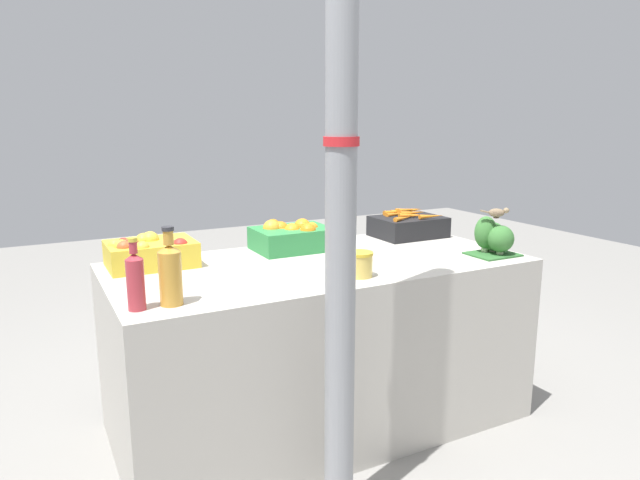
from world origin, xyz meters
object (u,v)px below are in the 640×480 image
at_px(broccoli_pile, 493,237).
at_px(juice_bottle_ruby, 135,280).
at_px(support_pole, 341,156).
at_px(carrot_crate, 408,225).
at_px(pickle_jar, 359,264).
at_px(juice_bottle_amber, 170,273).
at_px(orange_crate, 292,236).
at_px(apple_crate, 148,252).
at_px(sparrow_bird, 498,212).

relative_size(broccoli_pile, juice_bottle_ruby, 0.88).
xyz_separation_m(support_pole, carrot_crate, (0.95, 0.91, -0.46)).
bearing_deg(pickle_jar, support_pole, -130.12).
xyz_separation_m(carrot_crate, juice_bottle_amber, (-1.44, -0.58, 0.05)).
bearing_deg(juice_bottle_ruby, orange_crate, 34.56).
xyz_separation_m(support_pole, apple_crate, (-0.45, 0.90, -0.45)).
distance_m(orange_crate, carrot_crate, 0.70).
bearing_deg(support_pole, carrot_crate, 43.78).
bearing_deg(juice_bottle_ruby, support_pole, -28.74).
height_order(carrot_crate, juice_bottle_amber, juice_bottle_amber).
bearing_deg(pickle_jar, carrot_crate, 40.75).
xyz_separation_m(broccoli_pile, sparrow_bird, (-0.02, -0.04, 0.12)).
distance_m(carrot_crate, pickle_jar, 0.88).
height_order(broccoli_pile, pickle_jar, broccoli_pile).
distance_m(orange_crate, sparrow_bird, 0.99).
height_order(apple_crate, pickle_jar, apple_crate).
bearing_deg(pickle_jar, juice_bottle_amber, -179.56).
distance_m(broccoli_pile, sparrow_bird, 0.13).
distance_m(support_pole, pickle_jar, 0.64).
distance_m(juice_bottle_amber, pickle_jar, 0.77).
bearing_deg(juice_bottle_ruby, carrot_crate, 20.52).
relative_size(support_pole, apple_crate, 7.07).
bearing_deg(juice_bottle_amber, carrot_crate, 22.04).
bearing_deg(orange_crate, juice_bottle_amber, -141.38).
bearing_deg(juice_bottle_amber, support_pole, -34.23).
height_order(orange_crate, pickle_jar, orange_crate).
relative_size(orange_crate, juice_bottle_amber, 1.34).
bearing_deg(pickle_jar, sparrow_bird, 0.79).
bearing_deg(orange_crate, sparrow_bird, -35.57).
relative_size(apple_crate, broccoli_pile, 1.68).
relative_size(carrot_crate, juice_bottle_ruby, 1.48).
height_order(carrot_crate, juice_bottle_ruby, juice_bottle_ruby).
height_order(broccoli_pile, sparrow_bird, sparrow_bird).
height_order(apple_crate, juice_bottle_ruby, juice_bottle_ruby).
bearing_deg(carrot_crate, sparrow_bird, -81.01).
xyz_separation_m(orange_crate, pickle_jar, (0.04, -0.58, -0.02)).
height_order(carrot_crate, sparrow_bird, sparrow_bird).
height_order(support_pole, juice_bottle_ruby, support_pole).
bearing_deg(apple_crate, support_pole, -63.65).
bearing_deg(juice_bottle_ruby, apple_crate, 74.91).
relative_size(apple_crate, orange_crate, 1.00).
bearing_deg(juice_bottle_amber, pickle_jar, 0.44).
bearing_deg(juice_bottle_ruby, broccoli_pile, 1.93).
bearing_deg(carrot_crate, juice_bottle_ruby, -159.48).
height_order(apple_crate, orange_crate, orange_crate).
bearing_deg(orange_crate, juice_bottle_ruby, -145.44).
bearing_deg(support_pole, pickle_jar, 49.88).
height_order(broccoli_pile, juice_bottle_amber, juice_bottle_amber).
bearing_deg(apple_crate, juice_bottle_amber, -93.77).
bearing_deg(pickle_jar, juice_bottle_ruby, -179.62).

